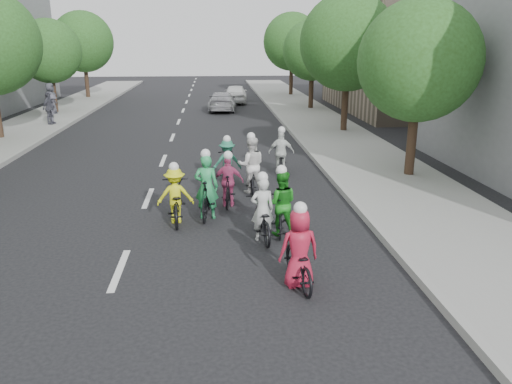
{
  "coord_description": "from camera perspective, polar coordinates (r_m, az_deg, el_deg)",
  "views": [
    {
      "loc": [
        2.03,
        -9.72,
        4.6
      ],
      "look_at": [
        3.05,
        2.08,
        1.0
      ],
      "focal_mm": 35.0,
      "sensor_mm": 36.0,
      "label": 1
    }
  ],
  "objects": [
    {
      "name": "tree_r_3",
      "position": [
        43.85,
        4.12,
        16.76
      ],
      "size": [
        4.8,
        4.8,
        6.93
      ],
      "color": "black",
      "rests_on": "ground"
    },
    {
      "name": "cyclist_7",
      "position": [
        16.71,
        -3.3,
        3.15
      ],
      "size": [
        1.02,
        1.81,
        1.63
      ],
      "rotation": [
        0.0,
        0.0,
        3.27
      ],
      "color": "black",
      "rests_on": "ground"
    },
    {
      "name": "follow_car_trail",
      "position": [
        39.01,
        -2.34,
        11.17
      ],
      "size": [
        1.99,
        4.27,
        1.41
      ],
      "primitive_type": "imported",
      "rotation": [
        0.0,
        0.0,
        3.06
      ],
      "color": "white",
      "rests_on": "ground"
    },
    {
      "name": "cyclist_2",
      "position": [
        13.26,
        -9.17,
        -0.86
      ],
      "size": [
        0.99,
        2.0,
        1.63
      ],
      "rotation": [
        0.0,
        0.0,
        3.21
      ],
      "color": "black",
      "rests_on": "ground"
    },
    {
      "name": "cyclist_0",
      "position": [
        11.98,
        0.7,
        -2.84
      ],
      "size": [
        0.79,
        1.86,
        1.69
      ],
      "rotation": [
        0.0,
        0.0,
        3.23
      ],
      "color": "black",
      "rests_on": "ground"
    },
    {
      "name": "cyclist_1",
      "position": [
        12.25,
        2.84,
        -1.85
      ],
      "size": [
        0.86,
        1.67,
        1.77
      ],
      "rotation": [
        0.0,
        0.0,
        3.01
      ],
      "color": "black",
      "rests_on": "ground"
    },
    {
      "name": "curb_right",
      "position": [
        20.63,
        6.43,
        4.17
      ],
      "size": [
        0.18,
        80.0,
        0.18
      ],
      "primitive_type": "cube",
      "color": "#999993",
      "rests_on": "ground"
    },
    {
      "name": "ground",
      "position": [
        10.95,
        -15.33,
        -8.59
      ],
      "size": [
        120.0,
        120.0,
        0.0
      ],
      "primitive_type": "plane",
      "color": "black",
      "rests_on": "ground"
    },
    {
      "name": "curb_left",
      "position": [
        21.79,
        -26.63,
        3.15
      ],
      "size": [
        0.18,
        80.0,
        0.18
      ],
      "primitive_type": "cube",
      "color": "#999993",
      "rests_on": "ground"
    },
    {
      "name": "cyclist_5",
      "position": [
        13.46,
        -5.65,
        -0.2
      ],
      "size": [
        0.7,
        1.83,
        1.9
      ],
      "rotation": [
        0.0,
        0.0,
        3.03
      ],
      "color": "black",
      "rests_on": "ground"
    },
    {
      "name": "tree_r_0",
      "position": [
        17.68,
        18.12,
        14.04
      ],
      "size": [
        4.0,
        4.0,
        5.97
      ],
      "color": "black",
      "rests_on": "ground"
    },
    {
      "name": "spectator_2",
      "position": [
        34.48,
        -22.4,
        9.86
      ],
      "size": [
        0.69,
        0.99,
        1.93
      ],
      "primitive_type": "imported",
      "rotation": [
        0.0,
        0.0,
        1.49
      ],
      "color": "#444550",
      "rests_on": "sidewalk_left"
    },
    {
      "name": "tree_l_4",
      "position": [
        35.25,
        -22.58,
        14.64
      ],
      "size": [
        4.0,
        4.0,
        5.97
      ],
      "color": "black",
      "rests_on": "ground"
    },
    {
      "name": "cyclist_4",
      "position": [
        9.77,
        4.87,
        -7.34
      ],
      "size": [
        0.83,
        1.79,
        1.73
      ],
      "rotation": [
        0.0,
        0.0,
        3.26
      ],
      "color": "black",
      "rests_on": "ground"
    },
    {
      "name": "spectator_0",
      "position": [
        30.46,
        -22.19,
        8.79
      ],
      "size": [
        0.76,
        1.12,
        1.6
      ],
      "primitive_type": "imported",
      "rotation": [
        0.0,
        0.0,
        1.75
      ],
      "color": "#52515E",
      "rests_on": "sidewalk_left"
    },
    {
      "name": "cyclist_3",
      "position": [
        14.4,
        -3.16,
        0.74
      ],
      "size": [
        0.9,
        1.62,
        1.63
      ],
      "rotation": [
        0.0,
        0.0,
        3.04
      ],
      "color": "black",
      "rests_on": "ground"
    },
    {
      "name": "cyclist_6",
      "position": [
        15.68,
        -0.56,
        2.47
      ],
      "size": [
        0.87,
        1.65,
        1.91
      ],
      "rotation": [
        0.0,
        0.0,
        3.12
      ],
      "color": "black",
      "rests_on": "ground"
    },
    {
      "name": "follow_car_lead",
      "position": [
        34.62,
        -3.89,
        10.3
      ],
      "size": [
        2.07,
        4.49,
        1.27
      ],
      "primitive_type": "imported",
      "rotation": [
        0.0,
        0.0,
        3.08
      ],
      "color": "#ADACB1",
      "rests_on": "ground"
    },
    {
      "name": "tree_r_2",
      "position": [
        34.99,
        6.46,
        15.77
      ],
      "size": [
        4.0,
        4.0,
        5.97
      ],
      "color": "black",
      "rests_on": "ground"
    },
    {
      "name": "bldg_se",
      "position": [
        36.51,
        18.21,
        15.16
      ],
      "size": [
        10.0,
        14.0,
        8.0
      ],
      "primitive_type": "cube",
      "color": "gray",
      "rests_on": "ground"
    },
    {
      "name": "sidewalk_right",
      "position": [
        21.1,
        11.64,
        4.17
      ],
      "size": [
        4.0,
        80.0,
        0.15
      ],
      "primitive_type": "cube",
      "color": "gray",
      "rests_on": "ground"
    },
    {
      "name": "spectator_1",
      "position": [
        30.12,
        -22.59,
        8.85
      ],
      "size": [
        0.67,
        1.12,
        1.78
      ],
      "primitive_type": "imported",
      "rotation": [
        0.0,
        0.0,
        1.33
      ],
      "color": "#494A56",
      "rests_on": "sidewalk_left"
    },
    {
      "name": "cyclist_8",
      "position": [
        17.96,
        2.88,
        3.98
      ],
      "size": [
        0.96,
        1.69,
        1.72
      ],
      "rotation": [
        0.0,
        0.0,
        3.01
      ],
      "color": "black",
      "rests_on": "ground"
    },
    {
      "name": "tree_r_1",
      "position": [
        26.21,
        10.46,
        16.46
      ],
      "size": [
        4.8,
        4.8,
        6.93
      ],
      "color": "black",
      "rests_on": "ground"
    },
    {
      "name": "tree_l_5",
      "position": [
        43.93,
        -19.17,
        15.91
      ],
      "size": [
        4.8,
        4.8,
        6.93
      ],
      "color": "black",
      "rests_on": "ground"
    }
  ]
}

